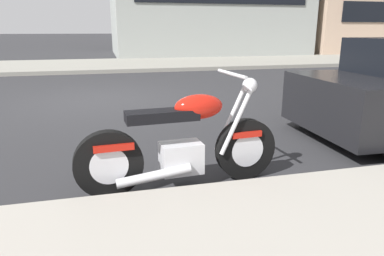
{
  "coord_description": "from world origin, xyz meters",
  "views": [
    {
      "loc": [
        0.05,
        -7.9,
        1.51
      ],
      "look_at": [
        0.87,
        -4.66,
        0.57
      ],
      "focal_mm": 32.92,
      "sensor_mm": 36.0,
      "label": 1
    }
  ],
  "objects": [
    {
      "name": "ground_plane",
      "position": [
        0.0,
        0.0,
        0.0
      ],
      "size": [
        260.0,
        260.0,
        0.0
      ],
      "primitive_type": "plane",
      "color": "#28282B"
    },
    {
      "name": "sidewalk_far_curb",
      "position": [
        12.0,
        7.45,
        0.07
      ],
      "size": [
        120.0,
        5.0,
        0.14
      ],
      "primitive_type": "cube",
      "color": "gray",
      "rests_on": "ground"
    },
    {
      "name": "parking_stall_stripe",
      "position": [
        0.0,
        -4.35,
        0.0
      ],
      "size": [
        0.12,
        2.2,
        0.01
      ],
      "primitive_type": "cube",
      "color": "silver",
      "rests_on": "ground"
    },
    {
      "name": "parked_motorcycle",
      "position": [
        0.76,
        -4.75,
        0.43
      ],
      "size": [
        2.02,
        0.62,
        1.12
      ],
      "rotation": [
        0.0,
        0.0,
        0.07
      ],
      "color": "black",
      "rests_on": "ground"
    }
  ]
}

